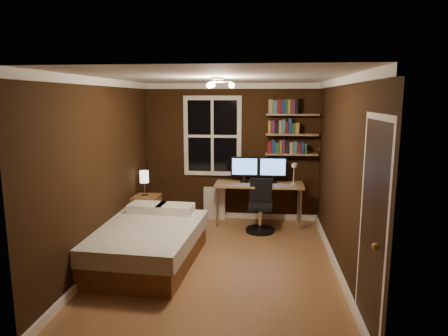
# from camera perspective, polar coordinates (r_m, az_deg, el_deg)

# --- Properties ---
(floor) EXTENTS (4.20, 4.20, 0.00)m
(floor) POSITION_cam_1_polar(r_m,az_deg,el_deg) (5.67, -0.72, -13.29)
(floor) COLOR brown
(floor) RESTS_ON ground
(wall_back) EXTENTS (3.20, 0.04, 2.50)m
(wall_back) POSITION_cam_1_polar(r_m,az_deg,el_deg) (7.37, 1.10, 2.26)
(wall_back) COLOR black
(wall_back) RESTS_ON ground
(wall_left) EXTENTS (0.04, 4.20, 2.50)m
(wall_left) POSITION_cam_1_polar(r_m,az_deg,el_deg) (5.71, -16.92, -0.46)
(wall_left) COLOR black
(wall_left) RESTS_ON ground
(wall_right) EXTENTS (0.04, 4.20, 2.50)m
(wall_right) POSITION_cam_1_polar(r_m,az_deg,el_deg) (5.37, 16.48, -1.08)
(wall_right) COLOR black
(wall_right) RESTS_ON ground
(ceiling) EXTENTS (3.20, 4.20, 0.02)m
(ceiling) POSITION_cam_1_polar(r_m,az_deg,el_deg) (5.22, -0.79, 12.82)
(ceiling) COLOR white
(ceiling) RESTS_ON wall_back
(window) EXTENTS (1.06, 0.06, 1.46)m
(window) POSITION_cam_1_polar(r_m,az_deg,el_deg) (7.34, -1.65, 4.59)
(window) COLOR white
(window) RESTS_ON wall_back
(door) EXTENTS (0.03, 0.82, 2.05)m
(door) POSITION_cam_1_polar(r_m,az_deg,el_deg) (3.95, 20.30, -8.61)
(door) COLOR black
(door) RESTS_ON ground
(door_knob) EXTENTS (0.06, 0.06, 0.06)m
(door_knob) POSITION_cam_1_polar(r_m,az_deg,el_deg) (3.68, 20.83, -10.46)
(door_knob) COLOR gold
(door_knob) RESTS_ON door
(ceiling_fixture) EXTENTS (0.44, 0.44, 0.18)m
(ceiling_fixture) POSITION_cam_1_polar(r_m,az_deg,el_deg) (5.11, -0.91, 11.75)
(ceiling_fixture) COLOR beige
(ceiling_fixture) RESTS_ON ceiling
(bookshelf_lower) EXTENTS (0.92, 0.22, 0.03)m
(bookshelf_lower) POSITION_cam_1_polar(r_m,az_deg,el_deg) (7.24, 9.57, 1.99)
(bookshelf_lower) COLOR tan
(bookshelf_lower) RESTS_ON wall_back
(books_row_lower) EXTENTS (0.66, 0.16, 0.23)m
(books_row_lower) POSITION_cam_1_polar(r_m,az_deg,el_deg) (7.23, 9.60, 3.01)
(books_row_lower) COLOR maroon
(books_row_lower) RESTS_ON bookshelf_lower
(bookshelf_middle) EXTENTS (0.92, 0.22, 0.03)m
(bookshelf_middle) POSITION_cam_1_polar(r_m,az_deg,el_deg) (7.20, 9.65, 4.75)
(bookshelf_middle) COLOR tan
(bookshelf_middle) RESTS_ON wall_back
(books_row_middle) EXTENTS (0.54, 0.16, 0.23)m
(books_row_middle) POSITION_cam_1_polar(r_m,az_deg,el_deg) (7.19, 9.68, 5.78)
(books_row_middle) COLOR navy
(books_row_middle) RESTS_ON bookshelf_middle
(bookshelf_upper) EXTENTS (0.92, 0.22, 0.03)m
(bookshelf_upper) POSITION_cam_1_polar(r_m,az_deg,el_deg) (7.18, 9.74, 7.53)
(bookshelf_upper) COLOR tan
(bookshelf_upper) RESTS_ON wall_back
(books_row_upper) EXTENTS (0.48, 0.16, 0.23)m
(books_row_upper) POSITION_cam_1_polar(r_m,az_deg,el_deg) (7.17, 9.77, 8.57)
(books_row_upper) COLOR #265932
(books_row_upper) RESTS_ON bookshelf_upper
(bed) EXTENTS (1.49, 1.99, 0.65)m
(bed) POSITION_cam_1_polar(r_m,az_deg,el_deg) (5.67, -11.11, -10.51)
(bed) COLOR brown
(bed) RESTS_ON ground
(nightstand) EXTENTS (0.48, 0.48, 0.59)m
(nightstand) POSITION_cam_1_polar(r_m,az_deg,el_deg) (7.01, -11.16, -6.30)
(nightstand) COLOR brown
(nightstand) RESTS_ON ground
(bedside_lamp) EXTENTS (0.15, 0.15, 0.43)m
(bedside_lamp) POSITION_cam_1_polar(r_m,az_deg,el_deg) (6.89, -11.30, -2.19)
(bedside_lamp) COLOR white
(bedside_lamp) RESTS_ON nightstand
(radiator) EXTENTS (0.40, 0.14, 0.60)m
(radiator) POSITION_cam_1_polar(r_m,az_deg,el_deg) (7.48, -1.34, -5.05)
(radiator) COLOR silver
(radiator) RESTS_ON ground
(desk) EXTENTS (1.56, 0.59, 0.74)m
(desk) POSITION_cam_1_polar(r_m,az_deg,el_deg) (7.14, 5.04, -2.68)
(desk) COLOR tan
(desk) RESTS_ON ground
(monitor_left) EXTENTS (0.50, 0.12, 0.46)m
(monitor_left) POSITION_cam_1_polar(r_m,az_deg,el_deg) (7.16, 2.96, -0.22)
(monitor_left) COLOR black
(monitor_left) RESTS_ON desk
(monitor_right) EXTENTS (0.50, 0.12, 0.46)m
(monitor_right) POSITION_cam_1_polar(r_m,az_deg,el_deg) (7.16, 6.98, -0.30)
(monitor_right) COLOR black
(monitor_right) RESTS_ON desk
(desk_lamp) EXTENTS (0.14, 0.32, 0.44)m
(desk_lamp) POSITION_cam_1_polar(r_m,az_deg,el_deg) (6.95, 9.98, -0.77)
(desk_lamp) COLOR silver
(desk_lamp) RESTS_ON desk
(office_chair) EXTENTS (0.49, 0.49, 0.89)m
(office_chair) POSITION_cam_1_polar(r_m,az_deg,el_deg) (6.83, 5.21, -6.35)
(office_chair) COLOR black
(office_chair) RESTS_ON ground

